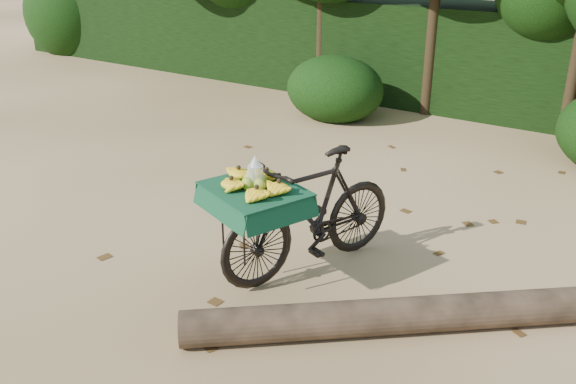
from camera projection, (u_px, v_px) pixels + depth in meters
The scene contains 6 objects.
ground at pixel (380, 274), 5.69m from camera, with size 80.00×80.00×0.00m, color tan.
vendor_bicycle at pixel (309, 212), 5.56m from camera, with size 1.31×2.03×1.17m.
fallen_log at pixel (436, 313), 4.85m from camera, with size 0.29×0.29×4.05m, color brown.
hedge_backdrop at pixel (552, 66), 10.14m from camera, with size 26.00×1.80×1.80m, color black.
bush_clumps at pixel (551, 126), 8.53m from camera, with size 8.80×1.70×0.90m, color black, non-canonical shape.
leaf_litter at pixel (408, 247), 6.19m from camera, with size 7.00×7.30×0.01m, color #4D3114, non-canonical shape.
Camera 1 is at (2.06, -4.57, 2.94)m, focal length 38.00 mm.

